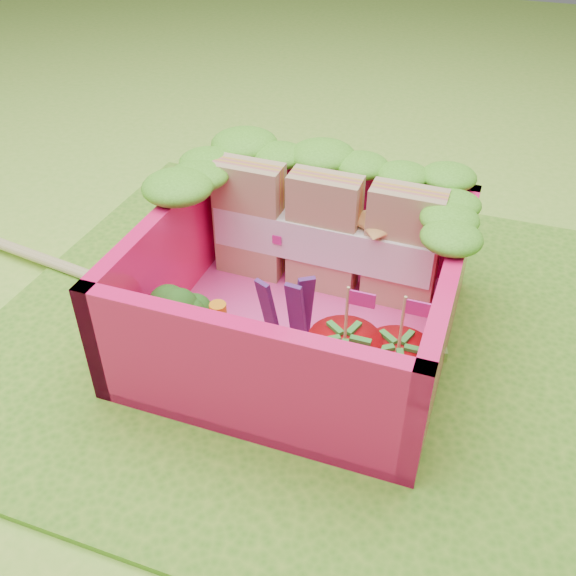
% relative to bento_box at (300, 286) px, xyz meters
% --- Properties ---
extents(ground, '(14.00, 14.00, 0.00)m').
position_rel_bento_box_xyz_m(ground, '(-0.11, 0.08, -0.31)').
color(ground, '#86C838').
rests_on(ground, ground).
extents(placemat, '(2.60, 2.60, 0.03)m').
position_rel_bento_box_xyz_m(placemat, '(-0.11, 0.08, -0.29)').
color(placemat, '#4F9521').
rests_on(placemat, ground).
extents(bento_floor, '(1.30, 1.30, 0.05)m').
position_rel_bento_box_xyz_m(bento_floor, '(-0.00, 0.00, -0.25)').
color(bento_floor, '#EE3C95').
rests_on(bento_floor, placemat).
extents(bento_box, '(1.30, 1.30, 0.55)m').
position_rel_bento_box_xyz_m(bento_box, '(0.00, 0.00, 0.00)').
color(bento_box, '#FF1561').
rests_on(bento_box, placemat).
extents(lettuce_ruffle, '(1.43, 0.77, 0.11)m').
position_rel_bento_box_xyz_m(lettuce_ruffle, '(-0.00, 0.44, 0.33)').
color(lettuce_ruffle, '#3E911A').
rests_on(lettuce_ruffle, bento_box).
extents(sandwich_stack, '(1.07, 0.20, 0.58)m').
position_rel_bento_box_xyz_m(sandwich_stack, '(0.01, 0.34, 0.06)').
color(sandwich_stack, '#A57F57').
rests_on(sandwich_stack, bento_floor).
extents(broccoli, '(0.31, 0.31, 0.25)m').
position_rel_bento_box_xyz_m(broccoli, '(-0.43, -0.33, -0.05)').
color(broccoli, '#5F9347').
rests_on(broccoli, bento_floor).
extents(carrot_sticks, '(0.15, 0.13, 0.28)m').
position_rel_bento_box_xyz_m(carrot_sticks, '(-0.28, -0.33, -0.09)').
color(carrot_sticks, orange).
rests_on(carrot_sticks, bento_floor).
extents(purple_wedges, '(0.19, 0.13, 0.38)m').
position_rel_bento_box_xyz_m(purple_wedges, '(0.01, -0.15, -0.04)').
color(purple_wedges, '#431751').
rests_on(purple_wedges, bento_floor).
extents(strawberry_left, '(0.28, 0.28, 0.52)m').
position_rel_bento_box_xyz_m(strawberry_left, '(0.29, -0.33, -0.08)').
color(strawberry_left, red).
rests_on(strawberry_left, bento_floor).
extents(strawberry_right, '(0.26, 0.26, 0.50)m').
position_rel_bento_box_xyz_m(strawberry_right, '(0.49, -0.29, -0.09)').
color(strawberry_right, red).
rests_on(strawberry_right, bento_floor).
extents(snap_peas, '(0.97, 0.56, 0.05)m').
position_rel_bento_box_xyz_m(snap_peas, '(0.26, -0.27, -0.20)').
color(snap_peas, '#589F32').
rests_on(snap_peas, bento_floor).
extents(chopsticks, '(2.07, 0.36, 0.04)m').
position_rel_bento_box_xyz_m(chopsticks, '(-1.21, 0.05, -0.25)').
color(chopsticks, tan).
rests_on(chopsticks, placemat).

